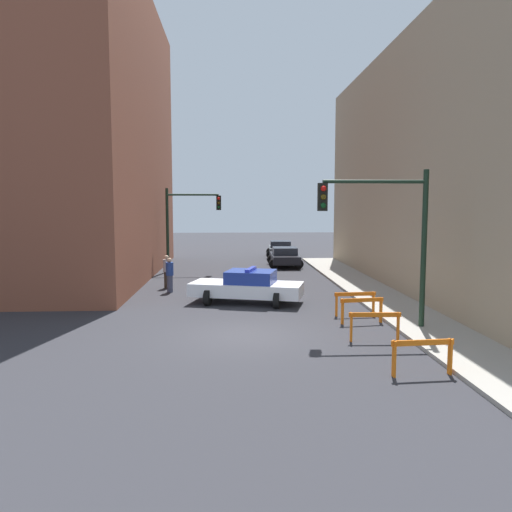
{
  "coord_description": "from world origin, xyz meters",
  "views": [
    {
      "loc": [
        -0.49,
        -15.65,
        4.16
      ],
      "look_at": [
        0.71,
        7.61,
        1.78
      ],
      "focal_mm": 35.0,
      "sensor_mm": 36.0,
      "label": 1
    }
  ],
  "objects_px": {
    "police_car": "(248,286)",
    "parked_car_near": "(285,256)",
    "traffic_light_near": "(390,224)",
    "barrier_back": "(362,306)",
    "barrier_corner": "(355,300)",
    "barrier_mid": "(375,322)",
    "traffic_light_far": "(185,217)",
    "parked_car_mid": "(280,249)",
    "pedestrian_corner": "(167,271)",
    "pedestrian_crossing": "(170,274)",
    "barrier_front": "(422,351)"
  },
  "relations": [
    {
      "from": "parked_car_mid",
      "to": "pedestrian_corner",
      "type": "height_order",
      "value": "pedestrian_corner"
    },
    {
      "from": "police_car",
      "to": "barrier_mid",
      "type": "distance_m",
      "value": 7.2
    },
    {
      "from": "barrier_back",
      "to": "traffic_light_far",
      "type": "bearing_deg",
      "value": 117.63
    },
    {
      "from": "traffic_light_far",
      "to": "barrier_corner",
      "type": "height_order",
      "value": "traffic_light_far"
    },
    {
      "from": "pedestrian_crossing",
      "to": "traffic_light_far",
      "type": "bearing_deg",
      "value": -36.13
    },
    {
      "from": "traffic_light_far",
      "to": "barrier_back",
      "type": "relative_size",
      "value": 3.27
    },
    {
      "from": "traffic_light_far",
      "to": "pedestrian_corner",
      "type": "relative_size",
      "value": 3.13
    },
    {
      "from": "parked_car_near",
      "to": "traffic_light_near",
      "type": "bearing_deg",
      "value": -83.52
    },
    {
      "from": "traffic_light_near",
      "to": "pedestrian_crossing",
      "type": "height_order",
      "value": "traffic_light_near"
    },
    {
      "from": "traffic_light_near",
      "to": "barrier_back",
      "type": "xyz_separation_m",
      "value": [
        -0.59,
        0.99,
        -2.91
      ]
    },
    {
      "from": "pedestrian_corner",
      "to": "barrier_front",
      "type": "xyz_separation_m",
      "value": [
        7.87,
        -13.42,
        -0.24
      ]
    },
    {
      "from": "traffic_light_far",
      "to": "police_car",
      "type": "xyz_separation_m",
      "value": [
        3.53,
        -10.37,
        -2.67
      ]
    },
    {
      "from": "police_car",
      "to": "parked_car_mid",
      "type": "relative_size",
      "value": 1.14
    },
    {
      "from": "barrier_back",
      "to": "barrier_corner",
      "type": "bearing_deg",
      "value": 87.07
    },
    {
      "from": "police_car",
      "to": "pedestrian_crossing",
      "type": "relative_size",
      "value": 3.02
    },
    {
      "from": "barrier_mid",
      "to": "barrier_corner",
      "type": "xyz_separation_m",
      "value": [
        0.29,
        3.55,
        0.0
      ]
    },
    {
      "from": "parked_car_near",
      "to": "parked_car_mid",
      "type": "bearing_deg",
      "value": 88.42
    },
    {
      "from": "parked_car_mid",
      "to": "barrier_corner",
      "type": "relative_size",
      "value": 2.76
    },
    {
      "from": "traffic_light_far",
      "to": "barrier_mid",
      "type": "bearing_deg",
      "value": -66.47
    },
    {
      "from": "parked_car_mid",
      "to": "barrier_corner",
      "type": "xyz_separation_m",
      "value": [
        0.66,
        -21.46,
        -0.06
      ]
    },
    {
      "from": "traffic_light_far",
      "to": "parked_car_mid",
      "type": "xyz_separation_m",
      "value": [
        6.84,
        8.45,
        -2.72
      ]
    },
    {
      "from": "barrier_front",
      "to": "barrier_corner",
      "type": "height_order",
      "value": "same"
    },
    {
      "from": "parked_car_mid",
      "to": "pedestrian_crossing",
      "type": "relative_size",
      "value": 2.66
    },
    {
      "from": "traffic_light_far",
      "to": "parked_car_near",
      "type": "height_order",
      "value": "traffic_light_far"
    },
    {
      "from": "barrier_mid",
      "to": "parked_car_near",
      "type": "bearing_deg",
      "value": 92.14
    },
    {
      "from": "pedestrian_crossing",
      "to": "barrier_mid",
      "type": "xyz_separation_m",
      "value": [
        7.3,
        -9.04,
        -0.24
      ]
    },
    {
      "from": "parked_car_near",
      "to": "pedestrian_corner",
      "type": "bearing_deg",
      "value": -127.32
    },
    {
      "from": "traffic_light_far",
      "to": "traffic_light_near",
      "type": "bearing_deg",
      "value": -62.14
    },
    {
      "from": "traffic_light_near",
      "to": "barrier_back",
      "type": "relative_size",
      "value": 3.27
    },
    {
      "from": "pedestrian_crossing",
      "to": "barrier_corner",
      "type": "bearing_deg",
      "value": -161.34
    },
    {
      "from": "police_car",
      "to": "parked_car_near",
      "type": "height_order",
      "value": "police_car"
    },
    {
      "from": "parked_car_near",
      "to": "barrier_mid",
      "type": "xyz_separation_m",
      "value": [
        0.71,
        -18.88,
        -0.06
      ]
    },
    {
      "from": "pedestrian_corner",
      "to": "barrier_mid",
      "type": "relative_size",
      "value": 1.04
    },
    {
      "from": "pedestrian_corner",
      "to": "barrier_corner",
      "type": "height_order",
      "value": "pedestrian_corner"
    },
    {
      "from": "pedestrian_crossing",
      "to": "barrier_back",
      "type": "xyz_separation_m",
      "value": [
        7.53,
        -6.7,
        -0.24
      ]
    },
    {
      "from": "parked_car_near",
      "to": "barrier_corner",
      "type": "relative_size",
      "value": 2.72
    },
    {
      "from": "parked_car_near",
      "to": "traffic_light_far",
      "type": "bearing_deg",
      "value": -158.83
    },
    {
      "from": "traffic_light_far",
      "to": "barrier_corner",
      "type": "xyz_separation_m",
      "value": [
        7.5,
        -13.01,
        -2.78
      ]
    },
    {
      "from": "traffic_light_far",
      "to": "barrier_back",
      "type": "xyz_separation_m",
      "value": [
        7.44,
        -14.21,
        -2.78
      ]
    },
    {
      "from": "police_car",
      "to": "barrier_back",
      "type": "xyz_separation_m",
      "value": [
        3.9,
        -3.84,
        -0.11
      ]
    },
    {
      "from": "traffic_light_far",
      "to": "pedestrian_corner",
      "type": "height_order",
      "value": "traffic_light_far"
    },
    {
      "from": "traffic_light_far",
      "to": "barrier_front",
      "type": "relative_size",
      "value": 3.25
    },
    {
      "from": "pedestrian_corner",
      "to": "barrier_front",
      "type": "distance_m",
      "value": 15.56
    },
    {
      "from": "traffic_light_near",
      "to": "traffic_light_far",
      "type": "height_order",
      "value": "traffic_light_near"
    },
    {
      "from": "traffic_light_far",
      "to": "pedestrian_corner",
      "type": "bearing_deg",
      "value": -93.57
    },
    {
      "from": "police_car",
      "to": "barrier_corner",
      "type": "bearing_deg",
      "value": -108.39
    },
    {
      "from": "traffic_light_near",
      "to": "pedestrian_crossing",
      "type": "distance_m",
      "value": 11.49
    },
    {
      "from": "traffic_light_far",
      "to": "barrier_corner",
      "type": "relative_size",
      "value": 3.25
    },
    {
      "from": "police_car",
      "to": "pedestrian_corner",
      "type": "relative_size",
      "value": 3.02
    },
    {
      "from": "parked_car_near",
      "to": "barrier_mid",
      "type": "relative_size",
      "value": 2.71
    }
  ]
}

